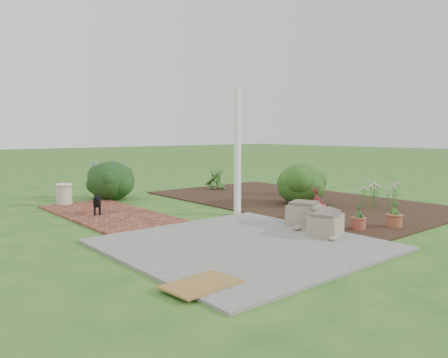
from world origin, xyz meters
TOP-DOWN VIEW (x-y plane):
  - ground at (0.00, 0.00)m, footprint 80.00×80.00m
  - concrete_patio at (-1.25, -1.75)m, footprint 3.50×3.50m
  - brick_path at (-1.70, 1.75)m, footprint 1.60×3.50m
  - garden_bed at (2.50, 0.50)m, footprint 4.00×7.00m
  - veranda_post at (0.30, 0.10)m, footprint 0.10×0.10m
  - stone_trough_near at (0.07, -2.22)m, footprint 0.56×0.56m
  - stone_trough_mid at (0.37, -1.98)m, footprint 0.59×0.59m
  - stone_trough_far at (0.48, -1.45)m, footprint 0.66×0.66m
  - coir_doormat at (-2.76, -2.77)m, footprint 0.83×0.57m
  - black_dog at (-1.93, 1.71)m, footprint 0.26×0.45m
  - cream_ceramic_urn at (-1.97, 3.38)m, footprint 0.37×0.37m
  - evergreen_shrub at (2.18, 0.05)m, footprint 1.30×1.30m
  - agapanthus_clump_back at (3.32, 1.03)m, footprint 1.46×1.46m
  - agapanthus_clump_front at (2.31, 3.26)m, footprint 0.96×0.96m
  - pink_flower_patch at (2.92, -1.47)m, footprint 0.98×0.98m
  - terracotta_pot_bronze at (1.04, -1.27)m, footprint 0.43×0.43m
  - terracotta_pot_small_left at (1.53, -2.56)m, footprint 0.32×0.32m
  - terracotta_pot_small_right at (0.88, -2.28)m, footprint 0.27×0.27m
  - purple_flowering_bush at (-0.74, 3.60)m, footprint 1.44×1.44m

SIDE VIEW (x-z plane):
  - ground at x=0.00m, z-range 0.00..0.00m
  - garden_bed at x=2.50m, z-range 0.00..0.03m
  - concrete_patio at x=-1.25m, z-range 0.00..0.04m
  - brick_path at x=-1.70m, z-range 0.00..0.04m
  - coir_doormat at x=-2.76m, z-range 0.04..0.06m
  - terracotta_pot_small_right at x=0.88m, z-range 0.03..0.23m
  - terracotta_pot_small_left at x=1.53m, z-range 0.03..0.24m
  - terracotta_pot_bronze at x=1.04m, z-range 0.03..0.30m
  - stone_trough_mid at x=0.37m, z-range 0.04..0.34m
  - stone_trough_near at x=0.07m, z-range 0.04..0.34m
  - stone_trough_far at x=0.48m, z-range 0.04..0.38m
  - cream_ceramic_urn at x=-1.97m, z-range 0.04..0.48m
  - black_dog at x=-1.93m, z-range 0.08..0.48m
  - pink_flower_patch at x=2.92m, z-range 0.03..0.60m
  - agapanthus_clump_front at x=2.31m, z-range 0.03..0.80m
  - purple_flowering_bush at x=-0.74m, z-range 0.00..0.97m
  - evergreen_shrub at x=2.18m, z-range 0.03..0.96m
  - agapanthus_clump_back at x=3.32m, z-range 0.03..1.06m
  - veranda_post at x=0.30m, z-range 0.00..2.50m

